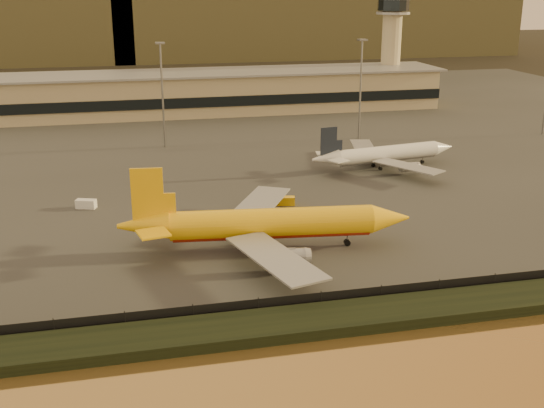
% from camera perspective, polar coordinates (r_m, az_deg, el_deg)
% --- Properties ---
extents(ground, '(900.00, 900.00, 0.00)m').
position_cam_1_polar(ground, '(97.55, 0.73, -5.60)').
color(ground, black).
rests_on(ground, ground).
extents(embankment, '(320.00, 7.00, 1.40)m').
position_cam_1_polar(embankment, '(82.47, 3.58, -9.77)').
color(embankment, black).
rests_on(embankment, ground).
extents(tarmac, '(320.00, 220.00, 0.20)m').
position_cam_1_polar(tarmac, '(187.11, -6.23, 5.93)').
color(tarmac, '#2D2D2D').
rests_on(tarmac, ground).
extents(perimeter_fence, '(300.00, 0.05, 2.20)m').
position_cam_1_polar(perimeter_fence, '(85.61, 2.82, -8.20)').
color(perimeter_fence, black).
rests_on(perimeter_fence, tarmac).
extents(terminal_building, '(202.00, 25.00, 12.60)m').
position_cam_1_polar(terminal_building, '(214.93, -11.20, 8.94)').
color(terminal_building, tan).
rests_on(terminal_building, tarmac).
extents(control_tower, '(11.20, 11.20, 35.50)m').
position_cam_1_polar(control_tower, '(236.77, 9.98, 13.59)').
color(control_tower, tan).
rests_on(control_tower, tarmac).
extents(apron_light_masts, '(152.20, 12.20, 25.40)m').
position_cam_1_polar(apron_light_masts, '(167.42, -0.37, 10.03)').
color(apron_light_masts, slate).
rests_on(apron_light_masts, tarmac).
extents(dhl_cargo_jet, '(44.67, 43.46, 13.34)m').
position_cam_1_polar(dhl_cargo_jet, '(103.33, -0.46, -1.71)').
color(dhl_cargo_jet, '#F8B70D').
rests_on(dhl_cargo_jet, tarmac).
extents(white_narrowbody_jet, '(35.18, 33.97, 10.12)m').
position_cam_1_polar(white_narrowbody_jet, '(151.63, 9.43, 4.13)').
color(white_narrowbody_jet, silver).
rests_on(white_narrowbody_jet, tarmac).
extents(gse_vehicle_yellow, '(3.70, 2.25, 1.55)m').
position_cam_1_polar(gse_vehicle_yellow, '(124.84, 1.12, 0.27)').
color(gse_vehicle_yellow, '#F8B70D').
rests_on(gse_vehicle_yellow, tarmac).
extents(gse_vehicle_white, '(3.88, 2.73, 1.60)m').
position_cam_1_polar(gse_vehicle_white, '(127.56, -15.29, 0.01)').
color(gse_vehicle_white, silver).
rests_on(gse_vehicle_white, tarmac).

